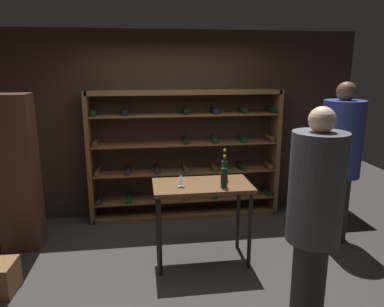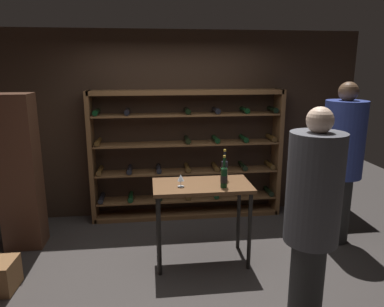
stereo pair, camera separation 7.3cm
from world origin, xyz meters
The scene contains 10 objects.
ground_plane centered at (0.00, 0.00, 0.00)m, with size 9.39×9.39×0.00m, color #383330.
back_wall centered at (0.00, 1.69, 1.33)m, with size 5.42×0.10×2.66m, color #332319.
wine_rack centered at (0.19, 1.48, 0.92)m, with size 2.73×0.32×1.85m.
tasting_table centered at (0.20, 0.18, 0.80)m, with size 1.07×0.57×0.92m.
person_bystander_dark_jacket centered at (0.89, -1.02, 1.04)m, with size 0.42×0.42×1.88m.
person_guest_khaki centered at (1.96, 0.47, 1.10)m, with size 0.49×0.49×2.00m.
display_cabinet centered at (-1.90, 0.82, 0.94)m, with size 0.44×0.36×1.87m, color #4C2D1E.
wine_bottle_black_capsule centered at (0.47, 0.29, 1.04)m, with size 0.08×0.08×0.35m.
wine_bottle_red_label centered at (0.41, 0.05, 1.04)m, with size 0.07×0.07×0.35m.
wine_glass_stemmed_left centered at (-0.04, 0.12, 1.01)m, with size 0.07×0.07×0.14m.
Camera 1 is at (-0.44, -3.51, 2.17)m, focal length 33.81 mm.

